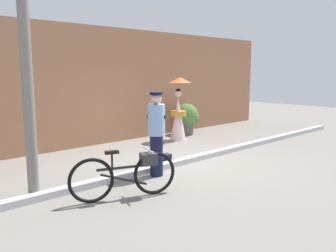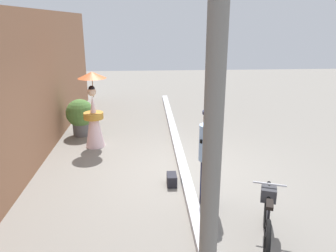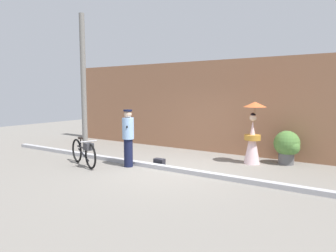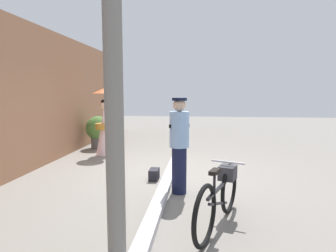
% 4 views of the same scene
% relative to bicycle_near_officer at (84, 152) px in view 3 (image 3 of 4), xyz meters
% --- Properties ---
extents(ground_plane, '(30.00, 30.00, 0.00)m').
position_rel_bicycle_near_officer_xyz_m(ground_plane, '(2.43, 0.90, -0.42)').
color(ground_plane, gray).
extents(building_wall, '(14.00, 0.40, 3.33)m').
position_rel_bicycle_near_officer_xyz_m(building_wall, '(2.43, 4.24, 1.25)').
color(building_wall, '#9E6B4C').
rests_on(building_wall, ground_plane).
extents(sidewalk_curb, '(14.00, 0.20, 0.12)m').
position_rel_bicycle_near_officer_xyz_m(sidewalk_curb, '(2.43, 0.90, -0.36)').
color(sidewalk_curb, '#B2B2B7').
rests_on(sidewalk_curb, ground_plane).
extents(bicycle_near_officer, '(1.72, 0.72, 0.83)m').
position_rel_bicycle_near_officer_xyz_m(bicycle_near_officer, '(0.00, 0.00, 0.00)').
color(bicycle_near_officer, black).
rests_on(bicycle_near_officer, ground_plane).
extents(person_officer, '(0.34, 0.35, 1.68)m').
position_rel_bicycle_near_officer_xyz_m(person_officer, '(1.18, 0.63, 0.48)').
color(person_officer, '#141938').
rests_on(person_officer, ground_plane).
extents(person_with_parasol, '(0.69, 0.69, 1.90)m').
position_rel_bicycle_near_officer_xyz_m(person_with_parasol, '(4.12, 2.99, 0.48)').
color(person_with_parasol, silver).
rests_on(person_with_parasol, ground_plane).
extents(potted_plant_by_door, '(0.79, 0.77, 1.03)m').
position_rel_bicycle_near_officer_xyz_m(potted_plant_by_door, '(5.04, 3.49, 0.16)').
color(potted_plant_by_door, '#59595B').
rests_on(potted_plant_by_door, ground_plane).
extents(backpack_on_pavement, '(0.32, 0.19, 0.22)m').
position_rel_bicycle_near_officer_xyz_m(backpack_on_pavement, '(1.90, 1.19, -0.30)').
color(backpack_on_pavement, '#26262D').
rests_on(backpack_on_pavement, ground_plane).
extents(utility_pole, '(0.18, 0.18, 4.80)m').
position_rel_bicycle_near_officer_xyz_m(utility_pole, '(-1.14, 1.07, 1.98)').
color(utility_pole, slate).
rests_on(utility_pole, ground_plane).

